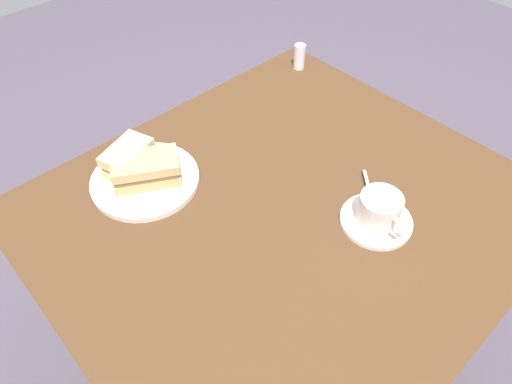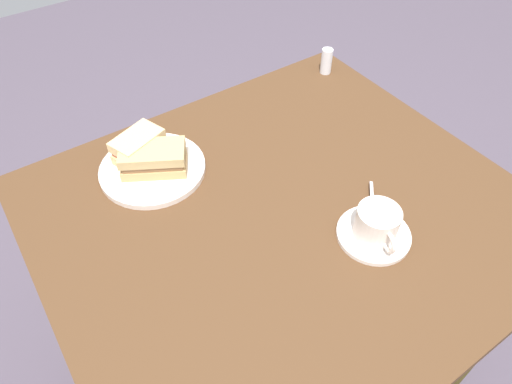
% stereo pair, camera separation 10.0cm
% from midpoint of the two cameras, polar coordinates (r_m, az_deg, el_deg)
% --- Properties ---
extents(ground_plane, '(6.00, 6.00, 0.00)m').
position_cam_midpoint_polar(ground_plane, '(1.64, 0.48, -19.31)').
color(ground_plane, '#504653').
extents(dining_table, '(1.00, 0.90, 0.75)m').
position_cam_midpoint_polar(dining_table, '(1.11, 0.67, -6.49)').
color(dining_table, '#50331D').
rests_on(dining_table, ground_plane).
extents(sandwich_plate, '(0.25, 0.25, 0.01)m').
position_cam_midpoint_polar(sandwich_plate, '(1.09, -16.02, 1.32)').
color(sandwich_plate, silver).
rests_on(sandwich_plate, dining_table).
extents(sandwich_front, '(0.17, 0.14, 0.06)m').
position_cam_midpoint_polar(sandwich_front, '(1.06, -15.98, 2.56)').
color(sandwich_front, tan).
rests_on(sandwich_front, sandwich_plate).
extents(sandwich_back, '(0.13, 0.11, 0.06)m').
position_cam_midpoint_polar(sandwich_back, '(1.10, -17.96, 3.78)').
color(sandwich_back, '#E3BD7A').
rests_on(sandwich_back, sandwich_plate).
extents(coffee_saucer, '(0.15, 0.15, 0.01)m').
position_cam_midpoint_polar(coffee_saucer, '(0.99, 11.78, -3.65)').
color(coffee_saucer, silver).
rests_on(coffee_saucer, dining_table).
extents(coffee_cup, '(0.09, 0.12, 0.07)m').
position_cam_midpoint_polar(coffee_cup, '(0.96, 12.19, -2.21)').
color(coffee_cup, silver).
rests_on(coffee_cup, coffee_saucer).
extents(spoon, '(0.07, 0.08, 0.01)m').
position_cam_midpoint_polar(spoon, '(1.04, 11.16, -0.03)').
color(spoon, silver).
rests_on(spoon, coffee_saucer).
extents(salt_shaker, '(0.03, 0.03, 0.07)m').
position_cam_midpoint_polar(salt_shaker, '(1.42, 3.28, 16.21)').
color(salt_shaker, silver).
rests_on(salt_shaker, dining_table).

